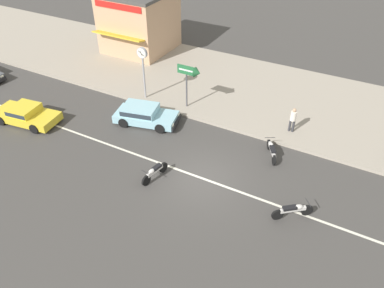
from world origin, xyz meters
TOP-DOWN VIEW (x-y plane):
  - ground_plane at (0.00, 0.00)m, footprint 160.00×160.00m
  - lane_centre_stripe at (0.00, 0.00)m, footprint 50.40×0.14m
  - kerb_strip at (0.00, 9.58)m, footprint 68.00×10.00m
  - hatchback_pale_blue_0 at (-5.48, 2.90)m, footprint 4.14×2.54m
  - sedan_yellow_3 at (-11.92, -0.48)m, footprint 4.34×2.30m
  - motorcycle_0 at (2.47, 3.40)m, footprint 1.11×1.72m
  - motorcycle_1 at (-2.11, -1.13)m, footprint 0.59×1.81m
  - motorcycle_2 at (4.76, -0.37)m, footprint 1.59×1.32m
  - street_clock at (-7.00, 5.29)m, footprint 0.72×0.22m
  - arrow_signboard at (-3.46, 5.57)m, footprint 1.57×0.63m
  - pedestrian_mid_kerb at (2.78, 6.04)m, footprint 0.34×0.34m
  - shopfront_mid_block at (-12.00, 12.03)m, footprint 5.09×5.86m

SIDE VIEW (x-z plane):
  - ground_plane at x=0.00m, z-range 0.00..0.00m
  - lane_centre_stripe at x=0.00m, z-range 0.00..0.01m
  - kerb_strip at x=0.00m, z-range 0.00..0.15m
  - motorcycle_1 at x=-2.11m, z-range 0.02..0.82m
  - motorcycle_0 at x=2.47m, z-range 0.03..0.82m
  - motorcycle_2 at x=4.76m, z-range 0.03..0.82m
  - sedan_yellow_3 at x=-11.92m, z-range 0.00..1.07m
  - hatchback_pale_blue_0 at x=-5.48m, z-range 0.04..1.14m
  - pedestrian_mid_kerb at x=2.78m, z-range 0.27..1.82m
  - shopfront_mid_block at x=-12.00m, z-range 0.16..4.88m
  - arrow_signboard at x=-3.46m, z-range 1.12..4.01m
  - street_clock at x=-7.00m, z-range 1.07..4.60m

